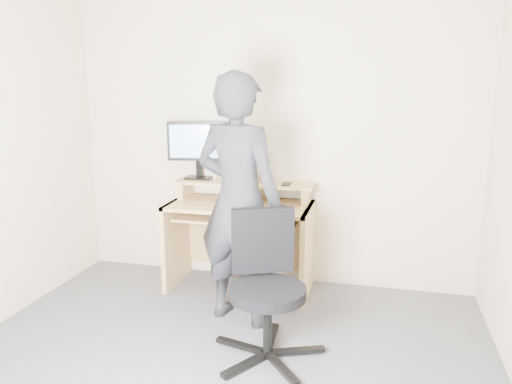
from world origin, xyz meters
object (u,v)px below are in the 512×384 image
at_px(office_chair, 266,281).
at_px(person, 238,201).
at_px(desk, 242,224).
at_px(monitor, 198,145).

xyz_separation_m(office_chair, person, (-0.30, 0.43, 0.41)).
height_order(desk, monitor, monitor).
bearing_deg(person, monitor, -37.07).
distance_m(monitor, office_chair, 1.62).
bearing_deg(person, desk, -62.03).
relative_size(desk, monitor, 2.29).
height_order(desk, office_chair, office_chair).
bearing_deg(monitor, person, -64.83).
bearing_deg(office_chair, monitor, 105.36).
distance_m(desk, monitor, 0.79).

